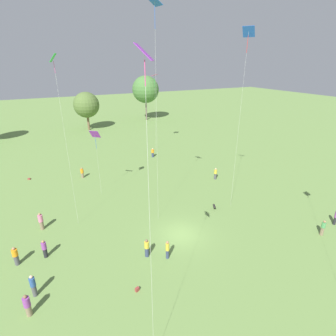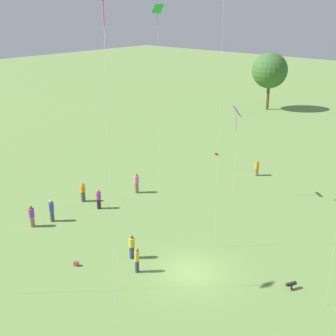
# 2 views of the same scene
# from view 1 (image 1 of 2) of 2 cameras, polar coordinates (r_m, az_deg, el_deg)

# --- Properties ---
(ground_plane) EXTENTS (240.00, 240.00, 0.00)m
(ground_plane) POSITION_cam_1_polar(r_m,az_deg,el_deg) (27.12, 2.88, -14.28)
(ground_plane) COLOR #6B8E47
(tree_1) EXTENTS (6.18, 6.18, 9.28)m
(tree_1) POSITION_cam_1_polar(r_m,az_deg,el_deg) (68.66, -17.35, 12.97)
(tree_1) COLOR brown
(tree_1) RESTS_ON ground_plane
(tree_2) EXTENTS (7.54, 7.54, 12.41)m
(tree_2) POSITION_cam_1_polar(r_m,az_deg,el_deg) (77.73, -4.90, 16.68)
(tree_2) COLOR brown
(tree_2) RESTS_ON ground_plane
(person_0) EXTENTS (0.61, 0.61, 1.72)m
(person_0) POSITION_cam_1_polar(r_m,az_deg,el_deg) (38.91, 10.29, -1.24)
(person_0) COLOR #4C4C51
(person_0) RESTS_ON ground_plane
(person_1) EXTENTS (0.51, 0.51, 1.90)m
(person_1) POSITION_cam_1_polar(r_m,az_deg,el_deg) (23.14, -27.29, -21.80)
(person_1) COLOR #4C4C51
(person_1) RESTS_ON ground_plane
(person_2) EXTENTS (0.41, 0.41, 1.67)m
(person_2) POSITION_cam_1_polar(r_m,az_deg,el_deg) (30.70, 30.65, -11.14)
(person_2) COLOR #847056
(person_2) RESTS_ON ground_plane
(person_3) EXTENTS (0.50, 0.50, 1.66)m
(person_3) POSITION_cam_1_polar(r_m,az_deg,el_deg) (47.29, -3.35, 3.33)
(person_3) COLOR #333D5B
(person_3) RESTS_ON ground_plane
(person_4) EXTENTS (0.47, 0.47, 1.80)m
(person_4) POSITION_cam_1_polar(r_m,az_deg,el_deg) (23.88, -0.12, -17.33)
(person_4) COLOR #333D5B
(person_4) RESTS_ON ground_plane
(person_5) EXTENTS (0.55, 0.55, 1.78)m
(person_5) POSITION_cam_1_polar(r_m,az_deg,el_deg) (24.16, -4.65, -16.98)
(person_5) COLOR #333D5B
(person_5) RESTS_ON ground_plane
(person_6) EXTENTS (0.63, 0.63, 1.81)m
(person_6) POSITION_cam_1_polar(r_m,az_deg,el_deg) (22.05, -28.28, -24.85)
(person_6) COLOR #847056
(person_6) RESTS_ON ground_plane
(person_7) EXTENTS (0.56, 0.56, 1.77)m
(person_7) POSITION_cam_1_polar(r_m,az_deg,el_deg) (26.35, -25.30, -15.62)
(person_7) COLOR #232328
(person_7) RESTS_ON ground_plane
(person_8) EXTENTS (0.54, 0.54, 1.92)m
(person_8) POSITION_cam_1_polar(r_m,az_deg,el_deg) (30.24, -25.92, -10.40)
(person_8) COLOR #847056
(person_8) RESTS_ON ground_plane
(person_9) EXTENTS (0.47, 0.47, 1.84)m
(person_9) POSITION_cam_1_polar(r_m,az_deg,el_deg) (33.15, 32.72, -8.92)
(person_9) COLOR #232328
(person_9) RESTS_ON ground_plane
(person_10) EXTENTS (0.52, 0.52, 1.62)m
(person_10) POSITION_cam_1_polar(r_m,az_deg,el_deg) (40.77, -18.18, -1.00)
(person_10) COLOR #847056
(person_10) RESTS_ON ground_plane
(person_11) EXTENTS (0.51, 0.51, 1.78)m
(person_11) POSITION_cam_1_polar(r_m,az_deg,el_deg) (26.64, -30.25, -16.24)
(person_11) COLOR #4C4C51
(person_11) RESTS_ON ground_plane
(kite_0) EXTENTS (1.12, 1.24, 20.91)m
(kite_0) POSITION_cam_1_polar(r_m,az_deg,el_deg) (24.93, -2.89, 30.29)
(kite_0) COLOR blue
(kite_0) RESTS_ON ground_plane
(kite_1) EXTENTS (1.21, 1.31, 19.14)m
(kite_1) POSITION_cam_1_polar(r_m,az_deg,el_deg) (28.64, 16.96, 24.95)
(kite_1) COLOR blue
(kite_1) RESTS_ON ground_plane
(kite_2) EXTENTS (0.73, 0.96, 16.73)m
(kite_2) POSITION_cam_1_polar(r_m,az_deg,el_deg) (25.51, -23.42, 18.96)
(kite_2) COLOR green
(kite_2) RESTS_ON ground_plane
(kite_4) EXTENTS (1.53, 1.53, 13.97)m
(kite_4) POSITION_cam_1_polar(r_m,az_deg,el_deg) (49.28, -2.97, 18.97)
(kite_4) COLOR #E54C99
(kite_4) RESTS_ON ground_plane
(kite_5) EXTENTS (1.33, 1.29, 8.49)m
(kite_5) POSITION_cam_1_polar(r_m,az_deg,el_deg) (32.85, -15.59, 6.79)
(kite_5) COLOR purple
(kite_5) RESTS_ON ground_plane
(kite_6) EXTENTS (0.92, 1.00, 16.71)m
(kite_6) POSITION_cam_1_polar(r_m,az_deg,el_deg) (9.84, -4.95, 17.64)
(kite_6) COLOR purple
(kite_6) RESTS_ON ground_plane
(dog_0) EXTENTS (0.50, 0.76, 0.53)m
(dog_0) POSITION_cam_1_polar(r_m,az_deg,el_deg) (31.40, 10.05, -8.24)
(dog_0) COLOR black
(dog_0) RESTS_ON ground_plane
(picnic_bag_0) EXTENTS (0.35, 0.29, 0.31)m
(picnic_bag_0) POSITION_cam_1_polar(r_m,az_deg,el_deg) (21.92, -6.74, -24.75)
(picnic_bag_0) COLOR #933833
(picnic_bag_0) RESTS_ON ground_plane
(picnic_bag_1) EXTENTS (0.44, 0.43, 0.20)m
(picnic_bag_1) POSITION_cam_1_polar(r_m,az_deg,el_deg) (43.50, -27.97, -2.11)
(picnic_bag_1) COLOR #933833
(picnic_bag_1) RESTS_ON ground_plane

